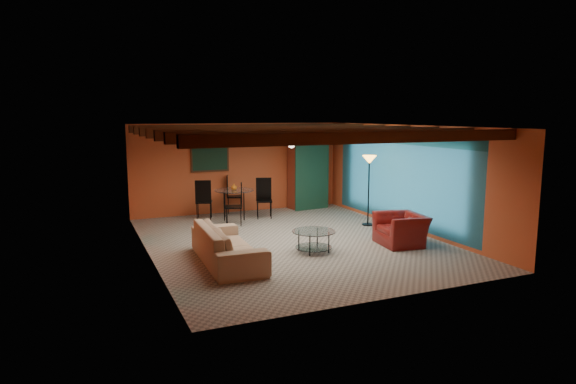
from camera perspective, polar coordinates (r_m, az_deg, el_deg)
name	(u,v)px	position (r m, az deg, el deg)	size (l,w,h in m)	color
room	(290,141)	(11.51, 0.18, 5.90)	(6.52, 8.01, 2.71)	gray
sofa	(228,244)	(10.12, -6.95, -6.00)	(2.56, 1.00, 0.75)	tan
armchair	(401,229)	(11.70, 12.85, -4.20)	(1.10, 0.96, 0.71)	maroon
coffee_table	(314,241)	(10.84, 2.96, -5.66)	(0.94, 0.94, 0.48)	silver
dining_table	(234,199)	(14.28, -6.20, -0.76)	(2.23, 2.23, 1.16)	white
armoire	(308,175)	(15.79, 2.30, 1.93)	(1.19, 0.59, 2.09)	maroon
floor_lamp	(369,190)	(13.47, 9.23, 0.18)	(0.38, 0.38, 1.90)	black
ceiling_fan	(291,141)	(11.41, 0.40, 5.87)	(1.50, 1.50, 0.44)	#472614
painting	(210,159)	(14.92, -8.95, 3.74)	(1.05, 0.03, 0.65)	black
potted_plant	(308,134)	(15.69, 2.33, 6.64)	(0.45, 0.39, 0.50)	#26661E
vase	(234,175)	(14.18, -6.24, 1.90)	(0.17, 0.17, 0.18)	orange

